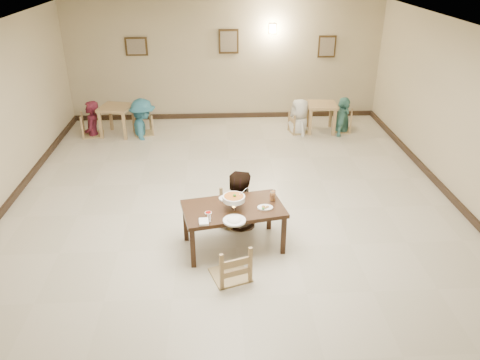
{
  "coord_description": "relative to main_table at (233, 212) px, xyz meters",
  "views": [
    {
      "loc": [
        -0.26,
        -7.03,
        4.14
      ],
      "look_at": [
        0.09,
        -0.58,
        0.89
      ],
      "focal_mm": 35.0,
      "sensor_mm": 36.0,
      "label": 1
    }
  ],
  "objects": [
    {
      "name": "picture_b",
      "position": [
        0.14,
        6.02,
        1.39
      ],
      "size": [
        0.5,
        0.04,
        0.6
      ],
      "color": "#342411",
      "rests_on": "wall_back"
    },
    {
      "name": "napkin_cutlery",
      "position": [
        -0.43,
        -0.41,
        0.1
      ],
      "size": [
        0.17,
        0.27,
        0.03
      ],
      "color": "white",
      "rests_on": "main_table"
    },
    {
      "name": "fried_plate",
      "position": [
        0.46,
        -0.05,
        0.1
      ],
      "size": [
        0.23,
        0.23,
        0.05
      ],
      "color": "white",
      "rests_on": "main_table"
    },
    {
      "name": "chair_far",
      "position": [
        0.08,
        0.76,
        -0.1
      ],
      "size": [
        0.48,
        0.48,
        1.01
      ],
      "rotation": [
        0.0,
        0.0,
        0.32
      ],
      "color": "tan",
      "rests_on": "floor"
    },
    {
      "name": "bg_diner_b",
      "position": [
        -2.01,
        4.92,
        0.27
      ],
      "size": [
        0.89,
        1.25,
        1.76
      ],
      "primitive_type": "imported",
      "rotation": [
        0.0,
        0.0,
        1.79
      ],
      "color": "teal",
      "rests_on": "floor"
    },
    {
      "name": "wall_right",
      "position": [
        4.04,
        1.06,
        0.89
      ],
      "size": [
        0.0,
        10.0,
        10.0
      ],
      "primitive_type": "plane",
      "rotation": [
        1.57,
        0.0,
        -1.57
      ],
      "color": "tan",
      "rests_on": "floor"
    },
    {
      "name": "rice_plate_far",
      "position": [
        -0.07,
        0.25,
        0.09
      ],
      "size": [
        0.29,
        0.29,
        0.07
      ],
      "color": "white",
      "rests_on": "main_table"
    },
    {
      "name": "bg_chair_rl",
      "position": [
        1.82,
        4.86,
        -0.15
      ],
      "size": [
        0.43,
        0.43,
        0.92
      ],
      "rotation": [
        0.0,
        0.0,
        1.78
      ],
      "color": "tan",
      "rests_on": "floor"
    },
    {
      "name": "main_table",
      "position": [
        0.0,
        0.0,
        0.0
      ],
      "size": [
        1.6,
        1.09,
        0.69
      ],
      "rotation": [
        0.0,
        0.0,
        0.19
      ],
      "color": "#341E10",
      "rests_on": "floor"
    },
    {
      "name": "baseboard_back",
      "position": [
        0.04,
        6.03,
        -0.55
      ],
      "size": [
        8.0,
        0.06,
        0.12
      ],
      "primitive_type": "cube",
      "color": "black",
      "rests_on": "floor"
    },
    {
      "name": "bg_diner_d",
      "position": [
        2.9,
        4.89,
        0.25
      ],
      "size": [
        0.76,
        1.08,
        1.71
      ],
      "primitive_type": "imported",
      "rotation": [
        0.0,
        0.0,
        1.19
      ],
      "color": "teal",
      "rests_on": "floor"
    },
    {
      "name": "bg_table_right",
      "position": [
        2.36,
        4.91,
        -0.04
      ],
      "size": [
        0.76,
        0.76,
        0.7
      ],
      "rotation": [
        0.0,
        0.0,
        -0.09
      ],
      "color": "#A88456",
      "rests_on": "floor"
    },
    {
      "name": "main_diner",
      "position": [
        0.09,
        0.7,
        0.32
      ],
      "size": [
        0.95,
        0.77,
        1.86
      ],
      "primitive_type": "imported",
      "rotation": [
        0.0,
        0.0,
        3.21
      ],
      "color": "gray",
      "rests_on": "floor"
    },
    {
      "name": "bg_diner_a",
      "position": [
        -3.22,
        4.9,
        0.25
      ],
      "size": [
        0.45,
        0.65,
        1.71
      ],
      "primitive_type": "imported",
      "rotation": [
        0.0,
        0.0,
        4.78
      ],
      "color": "#4F1524",
      "rests_on": "floor"
    },
    {
      "name": "chili_dish",
      "position": [
        -0.37,
        -0.16,
        0.09
      ],
      "size": [
        0.1,
        0.1,
        0.02
      ],
      "color": "white",
      "rests_on": "main_table"
    },
    {
      "name": "floor",
      "position": [
        0.04,
        1.06,
        -0.61
      ],
      "size": [
        10.0,
        10.0,
        0.0
      ],
      "primitive_type": "plane",
      "color": "#BFB59D",
      "rests_on": "ground"
    },
    {
      "name": "ceiling",
      "position": [
        0.04,
        1.06,
        2.39
      ],
      "size": [
        10.0,
        10.0,
        0.0
      ],
      "primitive_type": "plane",
      "color": "silver",
      "rests_on": "wall_back"
    },
    {
      "name": "bg_chair_ll",
      "position": [
        -3.22,
        4.9,
        -0.09
      ],
      "size": [
        0.49,
        0.49,
        1.04
      ],
      "rotation": [
        0.0,
        0.0,
        1.77
      ],
      "color": "tan",
      "rests_on": "floor"
    },
    {
      "name": "bg_chair_lr",
      "position": [
        -2.01,
        4.92,
        -0.14
      ],
      "size": [
        0.44,
        0.44,
        0.94
      ],
      "rotation": [
        0.0,
        0.0,
        -1.29
      ],
      "color": "tan",
      "rests_on": "floor"
    },
    {
      "name": "bg_table_left",
      "position": [
        -2.61,
        4.92,
        -0.03
      ],
      "size": [
        0.85,
        0.85,
        0.72
      ],
      "rotation": [
        0.0,
        0.0,
        -0.22
      ],
      "color": "#A88456",
      "rests_on": "floor"
    },
    {
      "name": "wall_sconce",
      "position": [
        1.24,
        6.02,
        1.69
      ],
      "size": [
        0.16,
        0.05,
        0.22
      ],
      "primitive_type": "cube",
      "color": "#FFD88C",
      "rests_on": "wall_back"
    },
    {
      "name": "rice_plate_near",
      "position": [
        -0.0,
        -0.39,
        0.1
      ],
      "size": [
        0.32,
        0.32,
        0.07
      ],
      "color": "white",
      "rests_on": "main_table"
    },
    {
      "name": "baseboard_right",
      "position": [
        4.01,
        1.06,
        -0.55
      ],
      "size": [
        0.06,
        10.0,
        0.12
      ],
      "primitive_type": "cube",
      "color": "black",
      "rests_on": "floor"
    },
    {
      "name": "wall_back",
      "position": [
        0.04,
        6.06,
        0.89
      ],
      "size": [
        10.0,
        0.0,
        10.0
      ],
      "primitive_type": "plane",
      "rotation": [
        1.57,
        0.0,
        0.0
      ],
      "color": "tan",
      "rests_on": "floor"
    },
    {
      "name": "chair_near",
      "position": [
        -0.08,
        -0.72,
        -0.08
      ],
      "size": [
        0.5,
        0.5,
        1.06
      ],
      "rotation": [
        0.0,
        0.0,
        3.47
      ],
      "color": "tan",
      "rests_on": "floor"
    },
    {
      "name": "baseboard_left",
      "position": [
        -3.93,
        1.06,
        -0.55
      ],
      "size": [
        0.06,
        10.0,
        0.12
      ],
      "primitive_type": "cube",
      "color": "black",
      "rests_on": "floor"
    },
    {
      "name": "bg_chair_rr",
      "position": [
        2.9,
        4.89,
        -0.13
      ],
      "size": [
        0.46,
        0.46,
        0.97
      ],
      "rotation": [
        0.0,
        0.0,
        -1.86
      ],
      "color": "tan",
      "rests_on": "floor"
    },
    {
      "name": "picture_c",
      "position": [
        2.64,
        6.02,
        1.24
      ],
      "size": [
        0.45,
        0.04,
        0.55
      ],
      "color": "#342411",
      "rests_on": "wall_back"
    },
    {
      "name": "bg_diner_c",
      "position": [
        1.82,
        4.86,
        0.22
      ],
      "size": [
        0.66,
        0.89,
        1.67
      ],
      "primitive_type": "imported",
      "rotation": [
        0.0,
        0.0,
        4.89
      ],
      "color": "silver",
      "rests_on": "floor"
    },
    {
      "name": "curry_warmer",
      "position": [
        0.01,
        -0.05,
        0.25
      ],
      "size": [
        0.37,
        0.33,
        0.3
      ],
      "color": "silver",
      "rests_on": "main_table"
    },
    {
      "name": "picture_a",
      "position": [
        -2.16,
        6.02,
        1.29
      ],
      "size": [
        0.55,
        0.04,
        0.45
      ],
      "color": "#342411",
      "rests_on": "wall_back"
    },
    {
      "name": "drink_glass",
      "position": [
        0.6,
        0.18,
        0.16
      ],
      "size": [
        0.08,
        0.08,
        0.17
      ],
      "color": "white",
      "rests_on": "main_table"
    }
  ]
}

